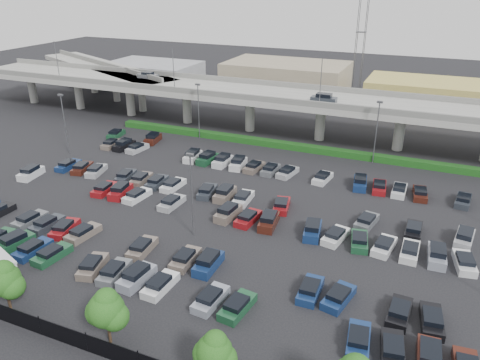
% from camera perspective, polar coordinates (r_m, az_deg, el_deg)
% --- Properties ---
extents(ground, '(280.00, 280.00, 0.00)m').
position_cam_1_polar(ground, '(62.47, -2.18, -3.24)').
color(ground, black).
extents(overpass, '(150.00, 13.00, 15.80)m').
position_cam_1_polar(overpass, '(88.27, 6.63, 9.64)').
color(overpass, gray).
rests_on(overpass, ground).
extents(on_ramp, '(50.93, 30.13, 8.80)m').
position_cam_1_polar(on_ramp, '(122.26, -16.24, 12.79)').
color(on_ramp, gray).
rests_on(on_ramp, ground).
extents(hedge, '(66.00, 1.60, 1.10)m').
position_cam_1_polar(hedge, '(83.68, 5.13, 4.30)').
color(hedge, '#174113').
rests_on(hedge, ground).
extents(fence, '(70.00, 0.10, 2.00)m').
position_cam_1_polar(fence, '(42.78, -19.27, -17.86)').
color(fence, black).
rests_on(fence, ground).
extents(tree_row, '(65.07, 3.66, 5.94)m').
position_cam_1_polar(tree_row, '(41.53, -17.60, -14.37)').
color(tree_row, '#332316').
rests_on(tree_row, ground).
extents(parked_cars, '(63.05, 41.68, 1.67)m').
position_cam_1_polar(parked_cars, '(60.32, -3.85, -3.68)').
color(parked_cars, '#6F6157').
rests_on(parked_cars, ground).
extents(light_poles, '(66.90, 48.38, 10.30)m').
position_cam_1_polar(light_poles, '(63.29, -4.88, 3.24)').
color(light_poles, '#505055').
rests_on(light_poles, ground).
extents(distant_buildings, '(138.00, 24.00, 9.00)m').
position_cam_1_polar(distant_buildings, '(115.24, 17.10, 10.46)').
color(distant_buildings, gray).
rests_on(distant_buildings, ground).
extents(comm_tower, '(2.40, 2.40, 30.00)m').
position_cam_1_polar(comm_tower, '(126.40, 14.60, 17.33)').
color(comm_tower, '#505055').
rests_on(comm_tower, ground).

